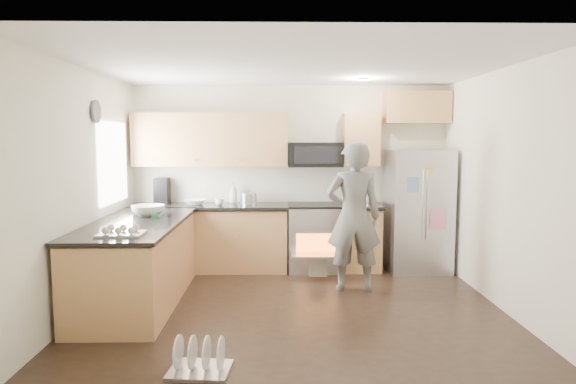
{
  "coord_description": "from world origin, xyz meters",
  "views": [
    {
      "loc": [
        -0.17,
        -5.42,
        1.85
      ],
      "look_at": [
        -0.06,
        0.5,
        1.23
      ],
      "focal_mm": 32.0,
      "sensor_mm": 36.0,
      "label": 1
    }
  ],
  "objects_px": {
    "stove_range": "(315,222)",
    "person": "(354,217)",
    "refrigerator": "(418,211)",
    "dish_rack": "(200,362)"
  },
  "relations": [
    {
      "from": "refrigerator",
      "to": "dish_rack",
      "type": "relative_size",
      "value": 3.31
    },
    {
      "from": "stove_range",
      "to": "person",
      "type": "height_order",
      "value": "person"
    },
    {
      "from": "stove_range",
      "to": "refrigerator",
      "type": "xyz_separation_m",
      "value": [
        1.42,
        -0.11,
        0.17
      ]
    },
    {
      "from": "refrigerator",
      "to": "person",
      "type": "distance_m",
      "value": 1.38
    },
    {
      "from": "person",
      "to": "dish_rack",
      "type": "distance_m",
      "value": 2.79
    },
    {
      "from": "stove_range",
      "to": "dish_rack",
      "type": "distance_m",
      "value": 3.45
    },
    {
      "from": "stove_range",
      "to": "refrigerator",
      "type": "bearing_deg",
      "value": -4.23
    },
    {
      "from": "person",
      "to": "refrigerator",
      "type": "bearing_deg",
      "value": -138.16
    },
    {
      "from": "person",
      "to": "dish_rack",
      "type": "bearing_deg",
      "value": 55.29
    },
    {
      "from": "stove_range",
      "to": "person",
      "type": "xyz_separation_m",
      "value": [
        0.39,
        -1.02,
        0.23
      ]
    }
  ]
}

